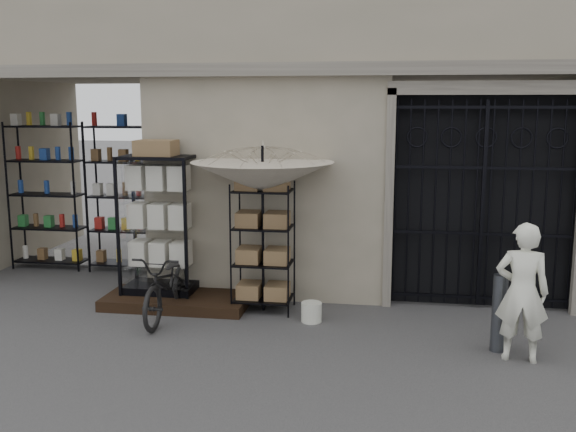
% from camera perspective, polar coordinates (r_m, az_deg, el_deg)
% --- Properties ---
extents(ground, '(80.00, 80.00, 0.00)m').
position_cam_1_polar(ground, '(7.31, 4.60, -12.57)').
color(ground, black).
rests_on(ground, ground).
extents(shop_recess, '(3.00, 1.70, 3.00)m').
position_cam_1_polar(shop_recess, '(10.84, -18.51, 2.57)').
color(shop_recess, black).
rests_on(shop_recess, ground).
extents(shop_shelving, '(2.70, 0.50, 2.50)m').
position_cam_1_polar(shop_shelving, '(11.33, -17.52, 1.65)').
color(shop_shelving, black).
rests_on(shop_shelving, ground).
extents(iron_gate, '(2.50, 0.21, 3.00)m').
position_cam_1_polar(iron_gate, '(9.19, 16.79, 1.42)').
color(iron_gate, black).
rests_on(iron_gate, ground).
extents(step_platform, '(2.00, 0.90, 0.15)m').
position_cam_1_polar(step_platform, '(9.18, -9.84, -7.43)').
color(step_platform, black).
rests_on(step_platform, ground).
extents(display_cabinet, '(1.12, 0.92, 2.10)m').
position_cam_1_polar(display_cabinet, '(9.20, -11.38, -1.37)').
color(display_cabinet, black).
rests_on(display_cabinet, step_platform).
extents(wire_rack, '(0.81, 0.61, 1.76)m').
position_cam_1_polar(wire_rack, '(8.68, -2.22, -2.91)').
color(wire_rack, black).
rests_on(wire_rack, ground).
extents(market_umbrella, '(1.72, 1.75, 2.70)m').
position_cam_1_polar(market_umbrella, '(8.49, -2.29, 4.20)').
color(market_umbrella, black).
rests_on(market_umbrella, ground).
extents(white_bucket, '(0.33, 0.33, 0.26)m').
position_cam_1_polar(white_bucket, '(8.42, 2.10, -8.53)').
color(white_bucket, beige).
rests_on(white_bucket, ground).
extents(bicycle, '(0.61, 0.91, 1.72)m').
position_cam_1_polar(bicycle, '(8.77, -10.49, -8.81)').
color(bicycle, black).
rests_on(bicycle, ground).
extents(steel_bollard, '(0.20, 0.20, 0.90)m').
position_cam_1_polar(steel_bollard, '(7.74, 18.25, -8.21)').
color(steel_bollard, '#464951').
rests_on(steel_bollard, ground).
extents(shopkeeper, '(0.76, 1.61, 0.37)m').
position_cam_1_polar(shopkeeper, '(7.71, 19.74, -11.92)').
color(shopkeeper, white).
rests_on(shopkeeper, ground).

